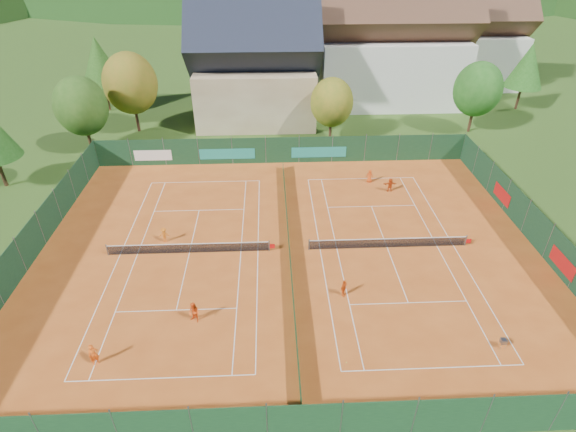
# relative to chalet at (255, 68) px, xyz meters

# --- Properties ---
(ground) EXTENTS (600.00, 600.00, 0.00)m
(ground) POSITION_rel_chalet_xyz_m (3.00, -30.00, -6.64)
(ground) COLOR #2B4B17
(ground) RESTS_ON ground
(clay_pad) EXTENTS (40.00, 32.00, 0.01)m
(clay_pad) POSITION_rel_chalet_xyz_m (3.00, -30.00, -6.62)
(clay_pad) COLOR #BE531C
(clay_pad) RESTS_ON ground
(court_markings_left) EXTENTS (11.03, 23.83, 0.00)m
(court_markings_left) POSITION_rel_chalet_xyz_m (-5.00, -30.00, -6.61)
(court_markings_left) COLOR white
(court_markings_left) RESTS_ON ground
(court_markings_right) EXTENTS (11.03, 23.83, 0.00)m
(court_markings_right) POSITION_rel_chalet_xyz_m (11.00, -30.00, -6.61)
(court_markings_right) COLOR white
(court_markings_right) RESTS_ON ground
(tennis_net_left) EXTENTS (13.30, 0.10, 1.02)m
(tennis_net_left) POSITION_rel_chalet_xyz_m (-4.85, -30.00, -6.12)
(tennis_net_left) COLOR #59595B
(tennis_net_left) RESTS_ON ground
(tennis_net_right) EXTENTS (13.30, 0.10, 1.02)m
(tennis_net_right) POSITION_rel_chalet_xyz_m (11.15, -30.00, -6.12)
(tennis_net_right) COLOR #59595B
(tennis_net_right) RESTS_ON ground
(court_divider) EXTENTS (0.03, 28.80, 1.00)m
(court_divider) POSITION_rel_chalet_xyz_m (3.00, -30.00, -6.12)
(court_divider) COLOR #123319
(court_divider) RESTS_ON ground
(fence_north) EXTENTS (40.00, 0.10, 3.00)m
(fence_north) POSITION_rel_chalet_xyz_m (2.54, -14.01, -5.16)
(fence_north) COLOR #14371E
(fence_north) RESTS_ON ground
(fence_south) EXTENTS (40.00, 0.04, 3.00)m
(fence_south) POSITION_rel_chalet_xyz_m (3.00, -46.00, -5.12)
(fence_south) COLOR #163D20
(fence_south) RESTS_ON ground
(fence_west) EXTENTS (0.04, 32.00, 3.00)m
(fence_west) POSITION_rel_chalet_xyz_m (-17.00, -30.00, -5.12)
(fence_west) COLOR #133621
(fence_west) RESTS_ON ground
(fence_east) EXTENTS (0.09, 32.00, 3.00)m
(fence_east) POSITION_rel_chalet_xyz_m (23.00, -29.95, -5.14)
(fence_east) COLOR #13351F
(fence_east) RESTS_ON ground
(chalet) EXTENTS (16.20, 12.00, 16.00)m
(chalet) POSITION_rel_chalet_xyz_m (0.00, 0.00, 0.00)
(chalet) COLOR beige
(chalet) RESTS_ON ground
(hotel_block_a) EXTENTS (21.60, 11.00, 17.25)m
(hotel_block_a) POSITION_rel_chalet_xyz_m (19.00, 6.00, 0.76)
(hotel_block_a) COLOR silver
(hotel_block_a) RESTS_ON ground
(hotel_block_b) EXTENTS (17.28, 10.00, 15.50)m
(hotel_block_b) POSITION_rel_chalet_xyz_m (33.00, 14.00, -0.01)
(hotel_block_b) COLOR silver
(hotel_block_b) RESTS_ON ground
(tree_west_front) EXTENTS (5.72, 5.72, 8.69)m
(tree_west_front) POSITION_rel_chalet_xyz_m (-19.00, -10.00, -1.23)
(tree_west_front) COLOR #4D311B
(tree_west_front) RESTS_ON ground
(tree_west_mid) EXTENTS (6.44, 6.44, 9.78)m
(tree_west_mid) POSITION_rel_chalet_xyz_m (-15.00, -4.00, -0.56)
(tree_west_mid) COLOR #462819
(tree_west_mid) RESTS_ON ground
(tree_west_back) EXTENTS (5.60, 5.60, 10.00)m
(tree_west_back) POSITION_rel_chalet_xyz_m (-21.00, 4.00, 0.11)
(tree_west_back) COLOR #48291A
(tree_west_back) RESTS_ON ground
(tree_center) EXTENTS (5.01, 5.01, 7.60)m
(tree_center) POSITION_rel_chalet_xyz_m (9.00, -8.00, -1.91)
(tree_center) COLOR #4C2D1B
(tree_center) RESTS_ON ground
(tree_east_front) EXTENTS (5.72, 5.72, 8.69)m
(tree_east_front) POSITION_rel_chalet_xyz_m (27.00, -6.00, -1.23)
(tree_east_front) COLOR #49291A
(tree_east_front) RESTS_ON ground
(tree_east_mid) EXTENTS (5.04, 5.04, 9.00)m
(tree_east_mid) POSITION_rel_chalet_xyz_m (37.00, 2.00, -0.56)
(tree_east_mid) COLOR #422917
(tree_east_mid) RESTS_ON ground
(tree_east_back) EXTENTS (7.15, 7.15, 10.86)m
(tree_east_back) POSITION_rel_chalet_xyz_m (29.00, 10.00, 0.12)
(tree_east_back) COLOR #4B331B
(tree_east_back) RESTS_ON ground
(mountain_backdrop) EXTENTS (820.00, 530.00, 242.00)m
(mountain_backdrop) POSITION_rel_chalet_xyz_m (31.54, 203.48, -46.26)
(mountain_backdrop) COLOR black
(mountain_backdrop) RESTS_ON ground
(ball_hopper) EXTENTS (0.34, 0.34, 0.80)m
(ball_hopper) POSITION_rel_chalet_xyz_m (15.73, -40.52, -6.07)
(ball_hopper) COLOR slate
(ball_hopper) RESTS_ON ground
(loose_ball_0) EXTENTS (0.07, 0.07, 0.07)m
(loose_ball_0) POSITION_rel_chalet_xyz_m (-4.08, -35.69, -6.59)
(loose_ball_0) COLOR #CCD833
(loose_ball_0) RESTS_ON ground
(loose_ball_1) EXTENTS (0.07, 0.07, 0.07)m
(loose_ball_1) POSITION_rel_chalet_xyz_m (5.92, -41.27, -6.59)
(loose_ball_1) COLOR #CCD833
(loose_ball_1) RESTS_ON ground
(player_left_near) EXTENTS (0.68, 0.62, 1.56)m
(player_left_near) POSITION_rel_chalet_xyz_m (-9.04, -40.66, -5.84)
(player_left_near) COLOR orange
(player_left_near) RESTS_ON ground
(player_left_mid) EXTENTS (0.96, 0.90, 1.58)m
(player_left_mid) POSITION_rel_chalet_xyz_m (-3.56, -37.47, -5.84)
(player_left_mid) COLOR #F05315
(player_left_mid) RESTS_ON ground
(player_left_far) EXTENTS (0.89, 0.55, 1.33)m
(player_left_far) POSITION_rel_chalet_xyz_m (-7.22, -28.33, -5.96)
(player_left_far) COLOR orange
(player_left_far) RESTS_ON ground
(player_right_near) EXTENTS (0.77, 0.83, 1.37)m
(player_right_near) POSITION_rel_chalet_xyz_m (6.59, -35.44, -5.94)
(player_right_near) COLOR #E55914
(player_right_near) RESTS_ON ground
(player_right_far_a) EXTENTS (0.76, 0.60, 1.38)m
(player_right_far_a) POSITION_rel_chalet_xyz_m (11.70, -18.87, -5.93)
(player_right_far_a) COLOR #E14C14
(player_right_far_a) RESTS_ON ground
(player_right_far_b) EXTENTS (1.33, 0.44, 1.43)m
(player_right_far_b) POSITION_rel_chalet_xyz_m (13.34, -20.81, -5.91)
(player_right_far_b) COLOR #CE4512
(player_right_far_b) RESTS_ON ground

